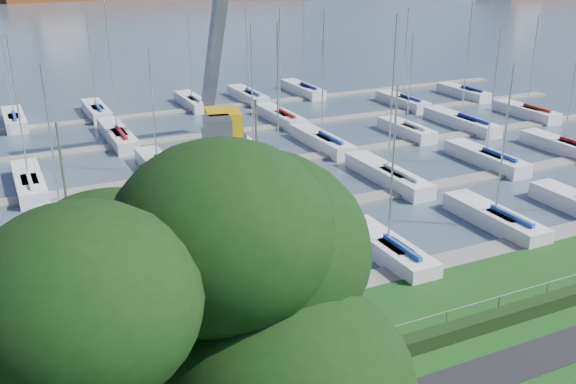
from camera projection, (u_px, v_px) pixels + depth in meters
hedge at (414, 344)px, 27.25m from camera, size 80.00×0.70×0.70m
fence at (410, 322)px, 27.28m from camera, size 80.00×0.04×0.04m
docks at (210, 173)px, 49.69m from camera, size 90.00×41.60×0.25m
tree at (198, 298)px, 14.94m from camera, size 9.28×9.40×12.84m
crane at (222, 93)px, 50.90m from camera, size 4.96×13.42×22.35m
sailboat_fleet at (154, 99)px, 48.92m from camera, size 74.86×49.26×13.08m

